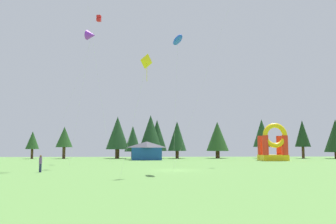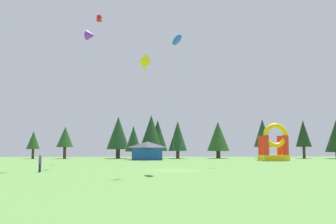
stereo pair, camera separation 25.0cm
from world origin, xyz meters
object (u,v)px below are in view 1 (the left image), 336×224
kite_yellow_diamond (147,63)px  inflatable_blue_arch (273,146)px  kite_purple_delta (91,35)px  kite_blue_parafoil (178,40)px  person_near_camera (40,162)px  kite_red_box (99,19)px  festival_tent (147,151)px

kite_yellow_diamond → inflatable_blue_arch: (24.98, 36.93, -7.42)m
kite_purple_delta → inflatable_blue_arch: (32.63, 22.07, -14.82)m
kite_yellow_diamond → kite_purple_delta: (-7.65, 14.86, 7.40)m
kite_blue_parafoil → person_near_camera: bearing=175.6°
inflatable_blue_arch → kite_purple_delta: bearing=-145.9°
kite_blue_parafoil → kite_yellow_diamond: kite_blue_parafoil is taller
kite_red_box → kite_blue_parafoil: bearing=-63.4°
person_near_camera → festival_tent: (10.84, 36.09, 0.87)m
kite_purple_delta → person_near_camera: kite_purple_delta is taller
person_near_camera → kite_yellow_diamond: bearing=176.9°
person_near_camera → inflatable_blue_arch: (35.99, 31.00, 1.73)m
kite_blue_parafoil → inflatable_blue_arch: (21.78, 32.11, -11.16)m
person_near_camera → inflatable_blue_arch: inflatable_blue_arch is taller
kite_yellow_diamond → inflatable_blue_arch: size_ratio=1.46×
kite_blue_parafoil → kite_red_box: kite_red_box is taller
kite_red_box → kite_yellow_diamond: (8.74, -28.70, -14.92)m
kite_purple_delta → person_near_camera: size_ratio=10.30×
person_near_camera → inflatable_blue_arch: 47.53m
kite_blue_parafoil → person_near_camera: size_ratio=8.12×
kite_blue_parafoil → festival_tent: kite_blue_parafoil is taller
kite_yellow_diamond → kite_blue_parafoil: bearing=56.5°
kite_yellow_diamond → person_near_camera: 15.49m
kite_blue_parafoil → kite_purple_delta: size_ratio=0.79×
kite_red_box → person_near_camera: (-2.27, -22.77, -24.07)m
person_near_camera → festival_tent: bearing=-81.5°
kite_purple_delta → person_near_camera: bearing=-110.6°
inflatable_blue_arch → festival_tent: bearing=168.6°
kite_blue_parafoil → inflatable_blue_arch: kite_blue_parafoil is taller
kite_yellow_diamond → person_near_camera: bearing=151.7°
kite_blue_parafoil → kite_yellow_diamond: (-3.20, -4.82, -3.74)m
festival_tent → kite_red_box: bearing=-122.8°
kite_blue_parafoil → inflatable_blue_arch: size_ratio=1.96×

